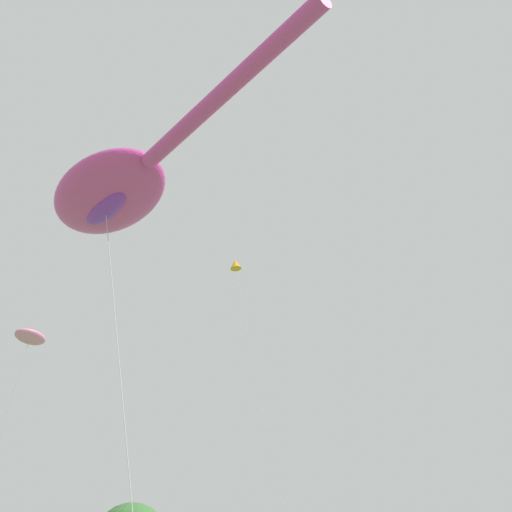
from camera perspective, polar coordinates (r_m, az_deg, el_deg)
name	(u,v)px	position (r m, az deg, el deg)	size (l,w,h in m)	color
big_show_kite	(115,189)	(20.99, -13.49, 6.37)	(4.19, 13.03, 15.21)	#CC3899
small_kite_stunt_black	(30,338)	(24.27, -21.09, -7.46)	(1.48, 3.79, 11.33)	pink
small_kite_streamer_purple	(236,266)	(40.85, -1.97, -1.00)	(3.48, 3.46, 23.50)	orange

